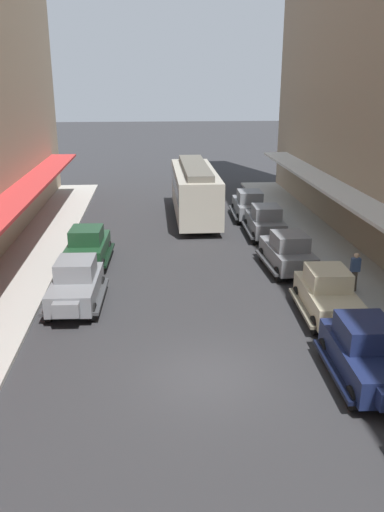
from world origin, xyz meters
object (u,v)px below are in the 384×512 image
(parked_car_1, at_px, (265,221))
(parked_car_3, at_px, (328,294))
(parked_car_4, at_px, (249,204))
(parked_car_6, at_px, (76,283))
(streetcar, at_px, (195,189))
(pedestrian_1, at_px, (355,271))
(parked_car_0, at_px, (366,352))
(parked_car_5, at_px, (288,251))
(parked_car_7, at_px, (88,245))

(parked_car_1, xyz_separation_m, parked_car_3, (0.12, -10.59, 0.00))
(parked_car_1, relative_size, parked_car_4, 1.00)
(parked_car_6, bearing_deg, parked_car_1, 43.36)
(parked_car_4, distance_m, streetcar, 3.57)
(parked_car_3, bearing_deg, streetcar, 103.91)
(parked_car_4, height_order, pedestrian_1, parked_car_4)
(parked_car_0, relative_size, parked_car_6, 1.00)
(parked_car_5, bearing_deg, pedestrian_1, -55.74)
(parked_car_6, bearing_deg, parked_car_4, 54.65)
(parked_car_4, bearing_deg, parked_car_5, -89.61)
(parked_car_4, distance_m, parked_car_6, 15.83)
(parked_car_5, xyz_separation_m, parked_car_6, (-9.22, -3.33, 0.00))
(parked_car_4, distance_m, pedestrian_1, 12.76)
(parked_car_1, relative_size, parked_car_5, 0.99)
(parked_car_4, relative_size, parked_car_7, 1.00)
(parked_car_3, distance_m, parked_car_7, 11.70)
(parked_car_4, relative_size, parked_car_6, 1.00)
(parked_car_0, distance_m, streetcar, 19.74)
(parked_car_4, relative_size, streetcar, 0.45)
(streetcar, bearing_deg, parked_car_4, -5.66)
(pedestrian_1, bearing_deg, parked_car_0, -108.09)
(parked_car_4, bearing_deg, pedestrian_1, -80.48)
(parked_car_0, bearing_deg, parked_car_7, 129.60)
(parked_car_5, bearing_deg, parked_car_1, 88.83)
(parked_car_3, xyz_separation_m, parked_car_4, (-0.30, 14.69, 0.00))
(parked_car_4, distance_m, parked_car_5, 9.58)
(parked_car_3, height_order, parked_car_6, same)
(parked_car_1, distance_m, parked_car_6, 12.84)
(parked_car_1, xyz_separation_m, parked_car_6, (-9.34, -8.82, 0.00))
(parked_car_1, height_order, parked_car_3, same)
(parked_car_6, distance_m, streetcar, 14.47)
(parked_car_3, bearing_deg, parked_car_4, 91.16)
(parked_car_5, relative_size, streetcar, 0.45)
(parked_car_6, xyz_separation_m, pedestrian_1, (11.27, 0.33, 0.05))
(parked_car_1, distance_m, parked_car_7, 10.17)
(parked_car_0, xyz_separation_m, parked_car_7, (-9.23, 11.16, 0.00))
(parked_car_5, height_order, pedestrian_1, parked_car_5)
(parked_car_3, xyz_separation_m, streetcar, (-3.72, 15.03, 0.96))
(parked_car_5, distance_m, streetcar, 10.56)
(parked_car_1, bearing_deg, parked_car_4, 92.49)
(parked_car_1, bearing_deg, pedestrian_1, -77.18)
(parked_car_0, distance_m, parked_car_1, 14.99)
(parked_car_7, height_order, pedestrian_1, parked_car_7)
(parked_car_7, xyz_separation_m, pedestrian_1, (11.35, -4.66, 0.05))
(parked_car_3, height_order, parked_car_5, same)
(parked_car_1, relative_size, parked_car_6, 1.00)
(streetcar, relative_size, pedestrian_1, 5.85)
(parked_car_6, xyz_separation_m, parked_car_7, (-0.08, 4.99, 0.00))
(parked_car_6, distance_m, pedestrian_1, 11.27)
(parked_car_4, bearing_deg, parked_car_3, -88.84)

